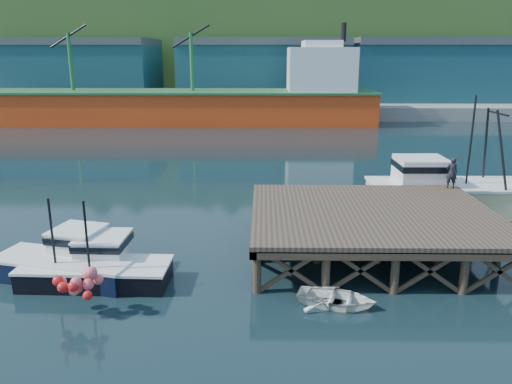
{
  "coord_description": "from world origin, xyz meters",
  "views": [
    {
      "loc": [
        0.05,
        -23.7,
        9.62
      ],
      "look_at": [
        -0.33,
        2.0,
        2.5
      ],
      "focal_mm": 35.0,
      "sensor_mm": 36.0,
      "label": 1
    }
  ],
  "objects_px": {
    "trawler": "(454,189)",
    "dockworker": "(452,173)",
    "boat_navy": "(69,260)",
    "boat_black": "(98,266)",
    "dinghy": "(336,298)"
  },
  "relations": [
    {
      "from": "boat_black",
      "to": "dinghy",
      "type": "bearing_deg",
      "value": -9.96
    },
    {
      "from": "boat_black",
      "to": "dinghy",
      "type": "xyz_separation_m",
      "value": [
        10.11,
        -2.06,
        -0.4
      ]
    },
    {
      "from": "boat_black",
      "to": "dockworker",
      "type": "distance_m",
      "value": 19.94
    },
    {
      "from": "boat_navy",
      "to": "boat_black",
      "type": "height_order",
      "value": "boat_black"
    },
    {
      "from": "dockworker",
      "to": "boat_navy",
      "type": "bearing_deg",
      "value": 28.25
    },
    {
      "from": "boat_navy",
      "to": "dockworker",
      "type": "bearing_deg",
      "value": 34.78
    },
    {
      "from": "dinghy",
      "to": "boat_black",
      "type": "bearing_deg",
      "value": 96.12
    },
    {
      "from": "trawler",
      "to": "dockworker",
      "type": "height_order",
      "value": "trawler"
    },
    {
      "from": "trawler",
      "to": "dinghy",
      "type": "height_order",
      "value": "trawler"
    },
    {
      "from": "boat_black",
      "to": "trawler",
      "type": "height_order",
      "value": "trawler"
    },
    {
      "from": "boat_black",
      "to": "dockworker",
      "type": "bearing_deg",
      "value": 25.83
    },
    {
      "from": "boat_navy",
      "to": "dockworker",
      "type": "distance_m",
      "value": 21.08
    },
    {
      "from": "boat_black",
      "to": "boat_navy",
      "type": "bearing_deg",
      "value": 163.75
    },
    {
      "from": "boat_navy",
      "to": "trawler",
      "type": "relative_size",
      "value": 0.6
    },
    {
      "from": "trawler",
      "to": "dinghy",
      "type": "xyz_separation_m",
      "value": [
        -8.99,
        -12.3,
        -1.18
      ]
    }
  ]
}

